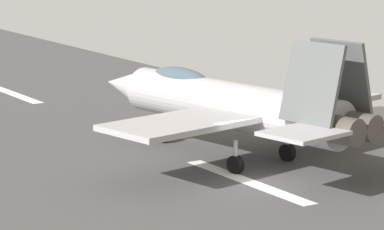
{
  "coord_description": "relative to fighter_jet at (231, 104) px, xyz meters",
  "views": [
    {
      "loc": [
        -30.58,
        22.6,
        10.32
      ],
      "look_at": [
        4.18,
        0.42,
        2.2
      ],
      "focal_mm": 92.99,
      "sensor_mm": 36.0,
      "label": 1
    }
  ],
  "objects": [
    {
      "name": "runway_strip",
      "position": [
        -4.2,
        1.61,
        -2.48
      ],
      "size": [
        240.0,
        26.0,
        0.02
      ],
      "color": "#434344",
      "rests_on": "ground"
    },
    {
      "name": "marker_cone_far",
      "position": [
        19.36,
        -10.59,
        -2.21
      ],
      "size": [
        0.44,
        0.44,
        0.55
      ],
      "primitive_type": "cone",
      "color": "orange",
      "rests_on": "ground"
    },
    {
      "name": "fighter_jet",
      "position": [
        0.0,
        0.0,
        0.0
      ],
      "size": [
        16.7,
        14.39,
        5.69
      ],
      "color": "#A3A1A5",
      "rests_on": "ground"
    },
    {
      "name": "ground_plane",
      "position": [
        -4.19,
        1.61,
        -2.49
      ],
      "size": [
        400.0,
        400.0,
        0.0
      ],
      "primitive_type": "plane",
      "color": "gray"
    },
    {
      "name": "marker_cone_mid",
      "position": [
        6.71,
        -10.59,
        -2.21
      ],
      "size": [
        0.44,
        0.44,
        0.55
      ],
      "primitive_type": "cone",
      "color": "orange",
      "rests_on": "ground"
    }
  ]
}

